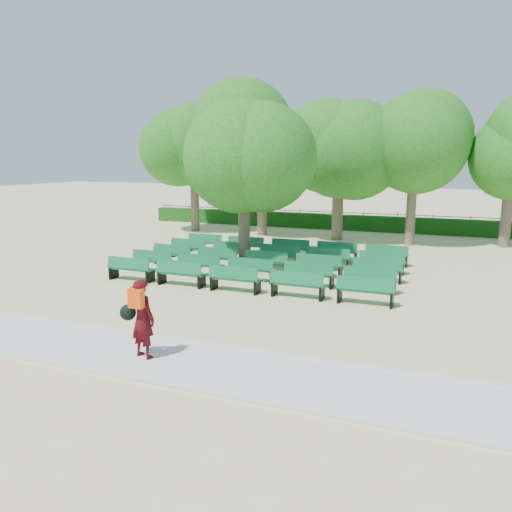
# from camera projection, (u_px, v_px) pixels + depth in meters

# --- Properties ---
(ground) EXTENTS (120.00, 120.00, 0.00)m
(ground) POSITION_uv_depth(u_px,v_px,m) (266.00, 281.00, 17.59)
(ground) COLOR beige
(paving) EXTENTS (30.00, 2.20, 0.06)m
(paving) POSITION_uv_depth(u_px,v_px,m) (150.00, 357.00, 10.82)
(paving) COLOR silver
(paving) RESTS_ON ground
(curb) EXTENTS (30.00, 0.12, 0.10)m
(curb) POSITION_uv_depth(u_px,v_px,m) (176.00, 339.00, 11.86)
(curb) COLOR silver
(curb) RESTS_ON ground
(hedge) EXTENTS (26.00, 0.70, 0.90)m
(hedge) POSITION_uv_depth(u_px,v_px,m) (345.00, 222.00, 30.31)
(hedge) COLOR #164E14
(hedge) RESTS_ON ground
(fence) EXTENTS (26.00, 0.10, 1.02)m
(fence) POSITION_uv_depth(u_px,v_px,m) (347.00, 229.00, 30.76)
(fence) COLOR black
(fence) RESTS_ON ground
(tree_line) EXTENTS (21.80, 6.80, 7.04)m
(tree_line) POSITION_uv_depth(u_px,v_px,m) (330.00, 239.00, 26.73)
(tree_line) COLOR #28731F
(tree_line) RESTS_ON ground
(bench_array) EXTENTS (1.71, 0.58, 1.07)m
(bench_array) POSITION_uv_depth(u_px,v_px,m) (268.00, 270.00, 19.03)
(bench_array) COLOR #136D3E
(bench_array) RESTS_ON ground
(tree_among) EXTENTS (4.99, 4.99, 6.79)m
(tree_among) POSITION_uv_depth(u_px,v_px,m) (244.00, 151.00, 19.07)
(tree_among) COLOR brown
(tree_among) RESTS_ON ground
(person) EXTENTS (0.85, 0.55, 1.73)m
(person) POSITION_uv_depth(u_px,v_px,m) (141.00, 317.00, 10.59)
(person) COLOR #44090D
(person) RESTS_ON ground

